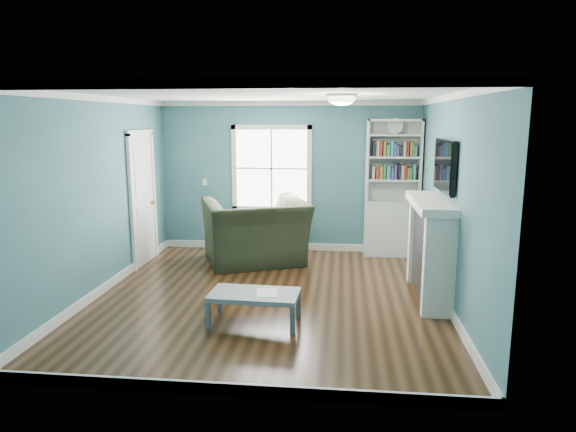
# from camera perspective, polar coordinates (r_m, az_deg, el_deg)

# --- Properties ---
(floor) EXTENTS (5.00, 5.00, 0.00)m
(floor) POSITION_cam_1_polar(r_m,az_deg,el_deg) (6.84, -2.13, -8.92)
(floor) COLOR black
(floor) RESTS_ON ground
(room_walls) EXTENTS (5.00, 5.00, 5.00)m
(room_walls) POSITION_cam_1_polar(r_m,az_deg,el_deg) (6.48, -2.22, 4.37)
(room_walls) COLOR #39636C
(room_walls) RESTS_ON ground
(trim) EXTENTS (4.50, 5.00, 2.60)m
(trim) POSITION_cam_1_polar(r_m,az_deg,el_deg) (6.53, -2.20, 1.36)
(trim) COLOR white
(trim) RESTS_ON ground
(window) EXTENTS (1.40, 0.06, 1.50)m
(window) POSITION_cam_1_polar(r_m,az_deg,el_deg) (8.98, -1.84, 5.30)
(window) COLOR white
(window) RESTS_ON room_walls
(bookshelf) EXTENTS (0.90, 0.35, 2.31)m
(bookshelf) POSITION_cam_1_polar(r_m,az_deg,el_deg) (8.82, 11.46, 1.55)
(bookshelf) COLOR silver
(bookshelf) RESTS_ON ground
(fireplace) EXTENTS (0.44, 1.58, 1.30)m
(fireplace) POSITION_cam_1_polar(r_m,az_deg,el_deg) (6.88, 15.54, -3.66)
(fireplace) COLOR black
(fireplace) RESTS_ON ground
(tv) EXTENTS (0.06, 1.10, 0.65)m
(tv) POSITION_cam_1_polar(r_m,az_deg,el_deg) (6.72, 17.02, 5.37)
(tv) COLOR black
(tv) RESTS_ON fireplace
(door) EXTENTS (0.12, 0.98, 2.17)m
(door) POSITION_cam_1_polar(r_m,az_deg,el_deg) (8.48, -15.84, 2.01)
(door) COLOR silver
(door) RESTS_ON ground
(ceiling_fixture) EXTENTS (0.38, 0.38, 0.15)m
(ceiling_fixture) POSITION_cam_1_polar(r_m,az_deg,el_deg) (6.48, 5.95, 12.89)
(ceiling_fixture) COLOR white
(ceiling_fixture) RESTS_ON room_walls
(light_switch) EXTENTS (0.08, 0.01, 0.12)m
(light_switch) POSITION_cam_1_polar(r_m,az_deg,el_deg) (9.25, -9.23, 3.77)
(light_switch) COLOR white
(light_switch) RESTS_ON room_walls
(recliner) EXTENTS (1.84, 1.53, 1.37)m
(recliner) POSITION_cam_1_polar(r_m,az_deg,el_deg) (8.25, -3.65, -0.57)
(recliner) COLOR black
(recliner) RESTS_ON ground
(coffee_table) EXTENTS (1.03, 0.59, 0.37)m
(coffee_table) POSITION_cam_1_polar(r_m,az_deg,el_deg) (5.90, -3.76, -8.92)
(coffee_table) COLOR #4B4F5A
(coffee_table) RESTS_ON ground
(paper_sheet) EXTENTS (0.28, 0.33, 0.00)m
(paper_sheet) POSITION_cam_1_polar(r_m,az_deg,el_deg) (5.85, -2.34, -8.54)
(paper_sheet) COLOR white
(paper_sheet) RESTS_ON coffee_table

